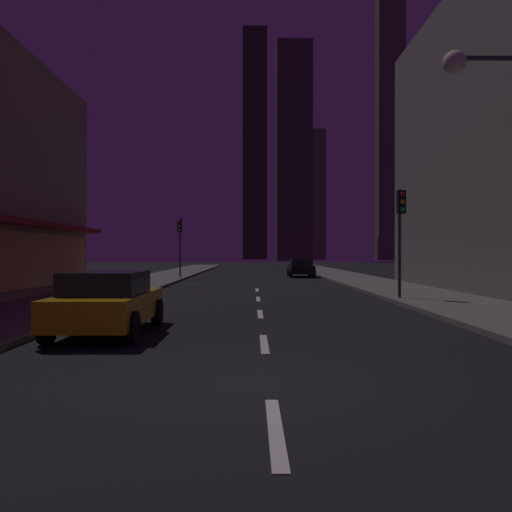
{
  "coord_description": "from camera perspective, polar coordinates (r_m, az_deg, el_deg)",
  "views": [
    {
      "loc": [
        -0.25,
        -7.45,
        1.88
      ],
      "look_at": [
        0.0,
        25.8,
        1.69
      ],
      "focal_mm": 36.33,
      "sensor_mm": 36.0,
      "label": 1
    }
  ],
  "objects": [
    {
      "name": "skyscraper_distant_mid",
      "position": [
        130.48,
        4.18,
        11.25
      ],
      "size": [
        8.54,
        8.37,
        53.27
      ],
      "primitive_type": "cube",
      "color": "#444133",
      "rests_on": "ground"
    },
    {
      "name": "traffic_light_far_left",
      "position": [
        37.96,
        -8.39,
        2.3
      ],
      "size": [
        0.32,
        0.48,
        4.2
      ],
      "color": "#2D2D2D",
      "rests_on": "sidewalk_left"
    },
    {
      "name": "car_parked_far",
      "position": [
        40.92,
        4.97,
        -1.27
      ],
      "size": [
        1.98,
        4.24,
        1.45
      ],
      "color": "black",
      "rests_on": "ground"
    },
    {
      "name": "traffic_light_near_right",
      "position": [
        20.82,
        15.64,
        3.93
      ],
      "size": [
        0.32,
        0.48,
        4.2
      ],
      "color": "#2D2D2D",
      "rests_on": "sidewalk_right"
    },
    {
      "name": "ground_plane",
      "position": [
        39.5,
        -0.07,
        -2.48
      ],
      "size": [
        78.0,
        136.0,
        0.1
      ],
      "primitive_type": "cube",
      "color": "black"
    },
    {
      "name": "lane_marking_center",
      "position": [
        15.97,
        0.47,
        -6.41
      ],
      "size": [
        0.16,
        23.0,
        0.01
      ],
      "color": "silver",
      "rests_on": "ground"
    },
    {
      "name": "skyscraper_distant_short",
      "position": [
        154.42,
        6.33,
        6.65
      ],
      "size": [
        6.45,
        6.83,
        37.84
      ],
      "primitive_type": "cube",
      "color": "brown",
      "rests_on": "ground"
    },
    {
      "name": "sidewalk_right",
      "position": [
        40.15,
        9.98,
        -2.26
      ],
      "size": [
        4.0,
        76.0,
        0.15
      ],
      "primitive_type": "cube",
      "color": "#605E59",
      "rests_on": "ground"
    },
    {
      "name": "skyscraper_distant_tall",
      "position": [
        159.65,
        -0.13,
        12.14
      ],
      "size": [
        7.22,
        6.26,
        69.21
      ],
      "primitive_type": "cube",
      "color": "#323025",
      "rests_on": "ground"
    },
    {
      "name": "car_parked_near",
      "position": [
        12.52,
        -16.02,
        -4.9
      ],
      "size": [
        1.98,
        4.24,
        1.45
      ],
      "color": "gold",
      "rests_on": "ground"
    },
    {
      "name": "skyscraper_distant_slender",
      "position": [
        151.8,
        14.54,
        13.55
      ],
      "size": [
        7.32,
        5.13,
        73.33
      ],
      "primitive_type": "cube",
      "color": "brown",
      "rests_on": "ground"
    },
    {
      "name": "sidewalk_left",
      "position": [
        40.07,
        -10.14,
        -2.26
      ],
      "size": [
        4.0,
        76.0,
        0.15
      ],
      "primitive_type": "cube",
      "color": "#605E59",
      "rests_on": "ground"
    },
    {
      "name": "fire_hydrant_far_left",
      "position": [
        24.18,
        -13.97,
        -3.06
      ],
      "size": [
        0.42,
        0.3,
        0.65
      ],
      "color": "red",
      "rests_on": "sidewalk_left"
    },
    {
      "name": "street_lamp_right",
      "position": [
        13.95,
        24.07,
        13.51
      ],
      "size": [
        1.96,
        0.56,
        6.58
      ],
      "color": "#38383D",
      "rests_on": "sidewalk_right"
    }
  ]
}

